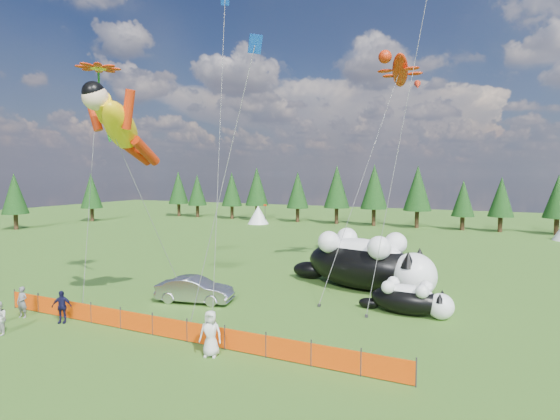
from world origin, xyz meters
The scene contains 15 objects.
ground centered at (0.00, 0.00, 0.00)m, with size 160.00×160.00×0.00m, color #113A0A.
safety_fence centered at (0.00, -3.00, 0.50)m, with size 22.06×0.06×1.10m.
tree_line centered at (0.00, 45.00, 4.00)m, with size 90.00×4.00×8.00m, color black, non-canonical shape.
festival_tents centered at (11.00, 40.00, 1.40)m, with size 50.00×3.20×2.80m, color white, non-canonical shape.
cat_large centered at (6.17, 9.41, 1.81)m, with size 10.38×5.64×3.81m.
cat_small centered at (9.58, 5.27, 0.88)m, with size 5.15×2.07×1.86m.
car centered at (-2.38, 2.26, 0.75)m, with size 1.58×4.54×1.50m, color #A9AAAE.
spectator_a centered at (-9.03, -3.90, 0.83)m, with size 0.61×0.40×1.66m, color slate.
spectator_c centered at (-6.40, -3.60, 0.84)m, with size 0.99×0.50×1.68m, color black.
spectator_e centered at (2.83, -3.84, 0.97)m, with size 0.95×0.62×1.94m, color silver.
superhero_kite centered at (-4.15, -1.47, 10.02)m, with size 6.33×7.36×12.63m.
gecko_kite centered at (7.27, 13.97, 14.99)m, with size 4.66×12.73×17.79m.
flower_kite centered at (-7.96, 0.73, 13.70)m, with size 3.29×4.29×14.06m.
diamond_kite_a centered at (-2.17, 5.51, 17.52)m, with size 3.01×5.93×19.72m.
diamond_kite_c centered at (3.59, -1.44, 12.76)m, with size 3.32×2.04×14.10m.
Camera 1 is at (12.91, -18.67, 7.61)m, focal length 28.00 mm.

